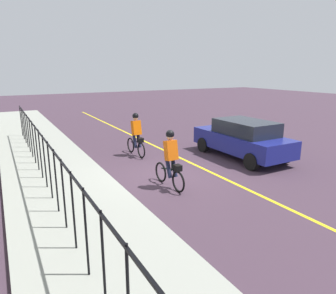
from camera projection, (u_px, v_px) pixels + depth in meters
ground_plane at (166, 176)px, 10.71m from camera, size 80.00×80.00×0.00m
lane_line_centre at (204, 169)px, 11.46m from camera, size 36.00×0.12×0.01m
sidewalk at (65, 193)px, 9.09m from camera, size 40.00×3.20×0.15m
iron_fence at (42, 149)px, 9.47m from camera, size 15.98×0.04×1.60m
cyclist_lead at (136, 135)px, 13.08m from camera, size 1.71×0.37×1.83m
cyclist_follow at (171, 159)px, 9.48m from camera, size 1.71×0.37×1.83m
patrol_sedan at (243, 138)px, 12.79m from camera, size 4.41×1.94×1.58m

